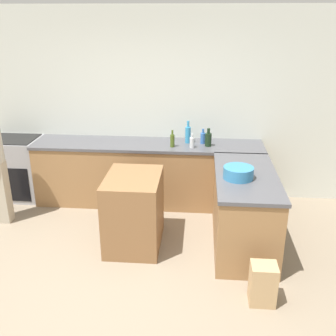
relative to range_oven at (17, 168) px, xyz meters
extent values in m
plane|color=gray|center=(1.96, -2.06, -0.45)|extent=(14.00, 14.00, 0.00)
cube|color=silver|center=(1.96, 0.33, 0.90)|extent=(8.00, 0.06, 2.70)
cube|color=olive|center=(1.96, -0.02, -0.02)|extent=(3.17, 0.63, 0.85)
cube|color=#4C4C51|center=(1.96, -0.02, 0.42)|extent=(3.20, 0.66, 0.04)
cube|color=olive|center=(3.22, -1.06, -0.02)|extent=(0.66, 1.45, 0.85)
cube|color=#4C4C51|center=(3.22, -1.06, 0.42)|extent=(0.69, 1.48, 0.04)
cube|color=#99999E|center=(0.00, 0.00, 0.00)|extent=(0.71, 0.59, 0.89)
cube|color=black|center=(0.00, -0.30, -0.14)|extent=(0.60, 0.01, 0.50)
cube|color=black|center=(0.00, 0.00, 0.45)|extent=(0.66, 0.54, 0.01)
cube|color=brown|center=(1.94, -1.16, -0.02)|extent=(0.62, 0.82, 0.86)
cylinder|color=teal|center=(3.11, -1.19, 0.51)|extent=(0.33, 0.33, 0.13)
cylinder|color=#338CBF|center=(2.51, 0.05, 0.55)|extent=(0.08, 0.08, 0.22)
cylinder|color=#338CBF|center=(2.51, 0.05, 0.71)|extent=(0.03, 0.03, 0.09)
cylinder|color=black|center=(2.79, -0.07, 0.53)|extent=(0.09, 0.09, 0.18)
cylinder|color=black|center=(2.79, -0.07, 0.66)|extent=(0.04, 0.04, 0.07)
cylinder|color=#386BB7|center=(2.72, 0.04, 0.52)|extent=(0.07, 0.07, 0.15)
cylinder|color=#386BB7|center=(2.72, 0.04, 0.62)|extent=(0.03, 0.03, 0.06)
cylinder|color=silver|center=(2.58, -0.16, 0.51)|extent=(0.06, 0.06, 0.14)
cylinder|color=silver|center=(2.58, -0.16, 0.61)|extent=(0.03, 0.03, 0.05)
cylinder|color=#475B1E|center=(2.31, -0.15, 0.53)|extent=(0.06, 0.06, 0.17)
cylinder|color=#475B1E|center=(2.31, -0.15, 0.64)|extent=(0.03, 0.03, 0.07)
cube|color=tan|center=(3.31, -2.09, -0.25)|extent=(0.24, 0.21, 0.41)
camera|label=1|loc=(2.68, -5.19, 2.09)|focal=42.00mm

